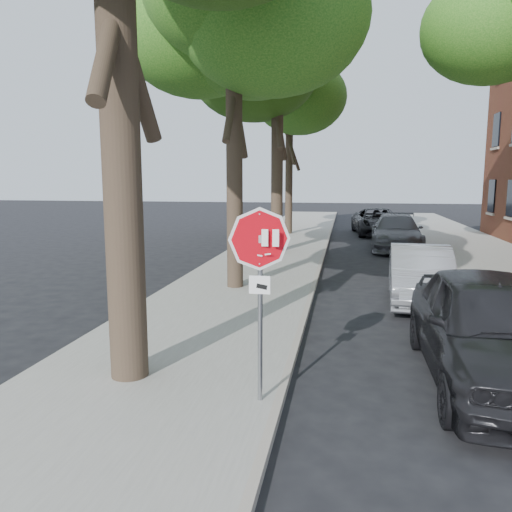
{
  "coord_description": "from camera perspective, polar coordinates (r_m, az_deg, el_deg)",
  "views": [
    {
      "loc": [
        0.37,
        -6.29,
        3.08
      ],
      "look_at": [
        -0.8,
        0.27,
        2.05
      ],
      "focal_mm": 35.0,
      "sensor_mm": 36.0,
      "label": 1
    }
  ],
  "objects": [
    {
      "name": "tree_mid_b",
      "position": [
        21.18,
        2.48,
        22.2
      ],
      "size": [
        5.88,
        5.46,
        10.36
      ],
      "color": "black",
      "rests_on": "sidewalk_left"
    },
    {
      "name": "sidewalk_left",
      "position": [
        18.76,
        1.22,
        -0.48
      ],
      "size": [
        4.0,
        55.0,
        0.12
      ],
      "primitive_type": "cube",
      "color": "gray",
      "rests_on": "ground"
    },
    {
      "name": "car_d",
      "position": [
        28.63,
        13.73,
        3.84
      ],
      "size": [
        2.91,
        5.49,
        1.47
      ],
      "primitive_type": "imported",
      "rotation": [
        0.0,
        0.0,
        0.09
      ],
      "color": "black",
      "rests_on": "ground"
    },
    {
      "name": "tree_mid_a",
      "position": [
        14.46,
        -2.59,
        27.01
      ],
      "size": [
        5.59,
        5.19,
        9.84
      ],
      "color": "black",
      "rests_on": "sidewalk_left"
    },
    {
      "name": "stop_sign",
      "position": [
        6.46,
        0.45,
        -1.31
      ],
      "size": [
        0.76,
        0.34,
        2.61
      ],
      "color": "gray",
      "rests_on": "sidewalk_left"
    },
    {
      "name": "car_a",
      "position": [
        8.4,
        25.35,
        -7.45
      ],
      "size": [
        2.03,
        5.01,
        1.71
      ],
      "primitive_type": "imported",
      "rotation": [
        0.0,
        0.0,
        -0.0
      ],
      "color": "black",
      "rests_on": "ground"
    },
    {
      "name": "tree_far",
      "position": [
        27.88,
        3.86,
        17.3
      ],
      "size": [
        5.29,
        4.91,
        9.33
      ],
      "color": "black",
      "rests_on": "sidewalk_left"
    },
    {
      "name": "curb_right",
      "position": [
        18.88,
        20.95,
        -0.99
      ],
      "size": [
        0.12,
        55.0,
        0.13
      ],
      "primitive_type": "cube",
      "color": "#9E9384",
      "rests_on": "ground"
    },
    {
      "name": "sidewalk_right",
      "position": [
        19.37,
        26.91,
        -1.14
      ],
      "size": [
        4.0,
        55.0,
        0.12
      ],
      "primitive_type": "cube",
      "color": "gray",
      "rests_on": "ground"
    },
    {
      "name": "car_b",
      "position": [
        13.24,
        18.29,
        -2.02
      ],
      "size": [
        1.76,
        4.34,
        1.4
      ],
      "primitive_type": "imported",
      "rotation": [
        0.0,
        0.0,
        -0.07
      ],
      "color": "#96989D",
      "rests_on": "ground"
    },
    {
      "name": "curb_left",
      "position": [
        18.56,
        7.49,
        -0.64
      ],
      "size": [
        0.12,
        55.0,
        0.13
      ],
      "primitive_type": "cube",
      "color": "#9E9384",
      "rests_on": "ground"
    },
    {
      "name": "car_c",
      "position": [
        22.8,
        15.73,
        2.63
      ],
      "size": [
        2.4,
        5.35,
        1.52
      ],
      "primitive_type": "imported",
      "rotation": [
        0.0,
        0.0,
        -0.05
      ],
      "color": "#48484D",
      "rests_on": "ground"
    },
    {
      "name": "ground",
      "position": [
        7.01,
        6.38,
        -17.32
      ],
      "size": [
        120.0,
        120.0,
        0.0
      ],
      "primitive_type": "plane",
      "color": "black",
      "rests_on": "ground"
    }
  ]
}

